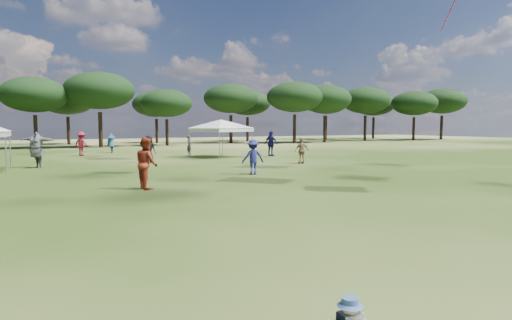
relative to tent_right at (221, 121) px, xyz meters
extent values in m
cylinder|color=black|center=(-11.52, 18.28, -0.93)|extent=(0.37, 0.37, 3.21)
ellipsoid|color=black|center=(-11.52, 18.28, 2.60)|extent=(6.24, 6.24, 3.36)
cylinder|color=black|center=(-5.69, 17.83, -0.76)|extent=(0.41, 0.41, 3.56)
ellipsoid|color=black|center=(-5.69, 17.83, 3.16)|extent=(6.91, 6.91, 3.73)
cylinder|color=black|center=(1.25, 18.16, -1.10)|extent=(0.33, 0.33, 2.88)
ellipsoid|color=black|center=(1.25, 18.16, 2.07)|extent=(5.60, 5.60, 3.02)
cylinder|color=black|center=(10.02, 20.62, -0.82)|extent=(0.39, 0.39, 3.44)
ellipsoid|color=black|center=(10.02, 20.62, 2.97)|extent=(6.69, 6.69, 3.60)
cylinder|color=black|center=(16.83, 16.70, -0.77)|extent=(0.40, 0.40, 3.53)
ellipsoid|color=black|center=(16.83, 16.70, 3.12)|extent=(6.86, 6.86, 3.70)
cylinder|color=black|center=(21.70, 17.11, -0.80)|extent=(0.40, 0.40, 3.47)
ellipsoid|color=black|center=(21.70, 17.11, 3.01)|extent=(6.74, 6.74, 3.63)
cylinder|color=black|center=(30.28, 19.11, -0.75)|extent=(0.41, 0.41, 3.57)
ellipsoid|color=black|center=(30.28, 19.11, 3.18)|extent=(6.94, 6.94, 3.74)
cylinder|color=black|center=(37.39, 16.77, -0.86)|extent=(0.38, 0.38, 3.35)
ellipsoid|color=black|center=(37.39, 16.77, 2.83)|extent=(6.51, 6.51, 3.51)
cylinder|color=black|center=(43.90, 17.26, -0.71)|extent=(0.42, 0.42, 3.66)
ellipsoid|color=black|center=(43.90, 17.26, 3.32)|extent=(7.10, 7.10, 3.83)
cylinder|color=black|center=(-8.12, 26.17, -0.94)|extent=(0.37, 0.37, 3.20)
ellipsoid|color=black|center=(-8.12, 26.17, 2.58)|extent=(6.21, 6.21, 3.35)
cylinder|color=black|center=(1.88, 24.99, -1.04)|extent=(0.34, 0.34, 2.99)
ellipsoid|color=black|center=(1.88, 24.99, 2.25)|extent=(5.81, 5.81, 3.13)
cylinder|color=black|center=(14.67, 25.39, -0.88)|extent=(0.38, 0.38, 3.31)
ellipsoid|color=black|center=(14.67, 25.39, 2.76)|extent=(6.43, 6.43, 3.47)
cylinder|color=black|center=(28.36, 25.77, -0.72)|extent=(0.42, 0.42, 3.64)
ellipsoid|color=black|center=(28.36, 25.77, 3.28)|extent=(7.06, 7.06, 3.81)
cylinder|color=black|center=(37.46, 25.16, -0.81)|extent=(0.40, 0.40, 3.46)
ellipsoid|color=black|center=(37.46, 25.16, 3.00)|extent=(6.72, 6.72, 3.62)
cylinder|color=gray|center=(-12.92, -4.56, -1.58)|extent=(0.06, 0.06, 1.91)
cylinder|color=gray|center=(-12.86, -1.90, -1.58)|extent=(0.06, 0.06, 1.91)
cylinder|color=gray|center=(-0.96, -1.98, -1.54)|extent=(0.06, 0.06, 1.99)
cylinder|color=gray|center=(1.98, -0.96, -1.54)|extent=(0.06, 0.06, 1.99)
cylinder|color=gray|center=(-1.98, 0.96, -1.54)|extent=(0.06, 0.06, 1.99)
cylinder|color=gray|center=(0.96, 1.98, -1.54)|extent=(0.06, 0.06, 1.99)
cube|color=silver|center=(0.00, 0.00, -0.60)|extent=(4.16, 4.16, 0.25)
pyramid|color=silver|center=(0.00, 0.00, 0.12)|extent=(6.29, 6.29, 0.60)
cylinder|color=white|center=(-8.81, -24.51, -2.24)|extent=(0.08, 0.23, 0.15)
sphere|color=#E0B293|center=(-8.95, -24.57, -2.08)|extent=(0.16, 0.16, 0.16)
cone|color=#527FC1|center=(-8.95, -24.57, -2.04)|extent=(0.27, 0.27, 0.03)
cylinder|color=#527FC1|center=(-8.95, -24.57, -2.00)|extent=(0.18, 0.18, 0.07)
imported|color=#34353A|center=(-1.49, 2.55, -1.78)|extent=(0.49, 0.63, 1.52)
imported|color=olive|center=(2.27, -6.80, -1.76)|extent=(0.92, 0.41, 1.55)
imported|color=black|center=(-5.56, -1.97, -1.71)|extent=(0.95, 0.93, 1.65)
imported|color=maroon|center=(-8.60, 6.20, -1.65)|extent=(1.29, 1.25, 1.77)
imported|color=#47474C|center=(-11.63, -2.36, -1.57)|extent=(2.04, 2.21, 1.93)
imported|color=maroon|center=(-8.18, -12.49, -1.60)|extent=(0.79, 0.97, 1.86)
imported|color=navy|center=(-2.76, -10.31, -1.72)|extent=(1.14, 0.77, 1.63)
imported|color=#171751|center=(3.61, -0.77, -1.62)|extent=(0.88, 1.16, 1.84)
imported|color=navy|center=(-6.18, 8.46, -1.73)|extent=(1.35, 2.03, 1.62)
camera|label=1|loc=(-11.75, -27.86, -0.21)|focal=30.00mm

